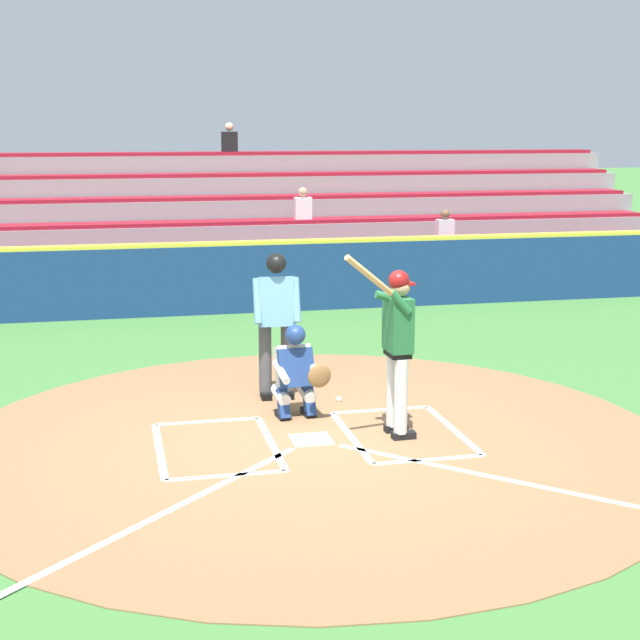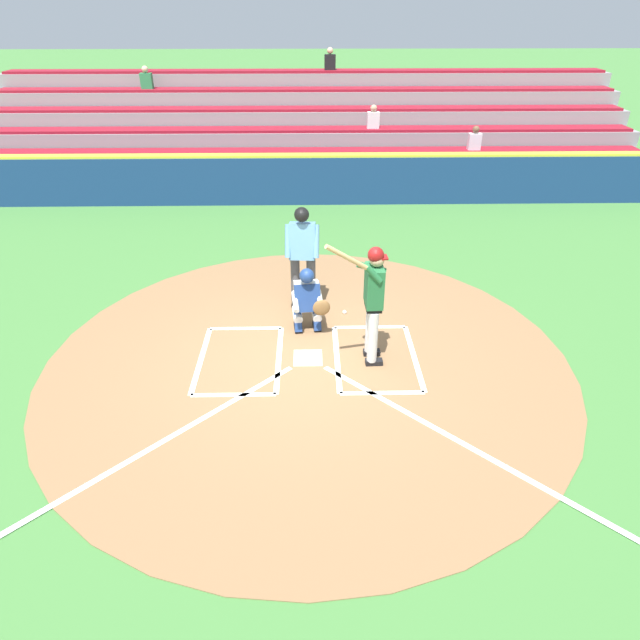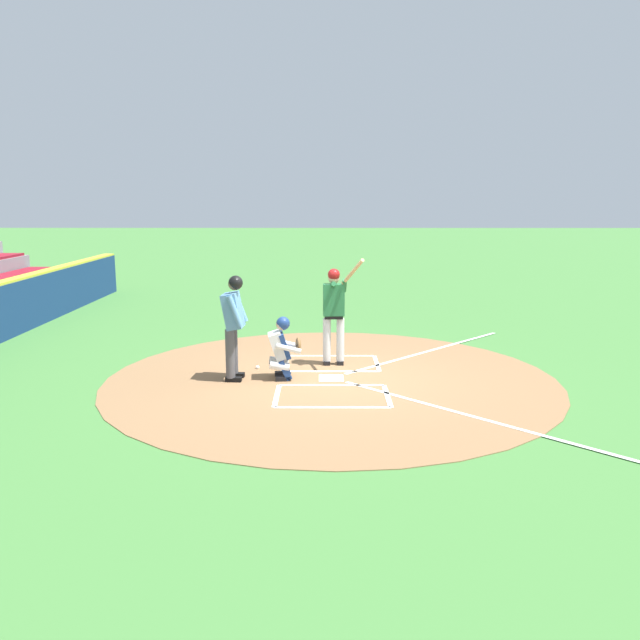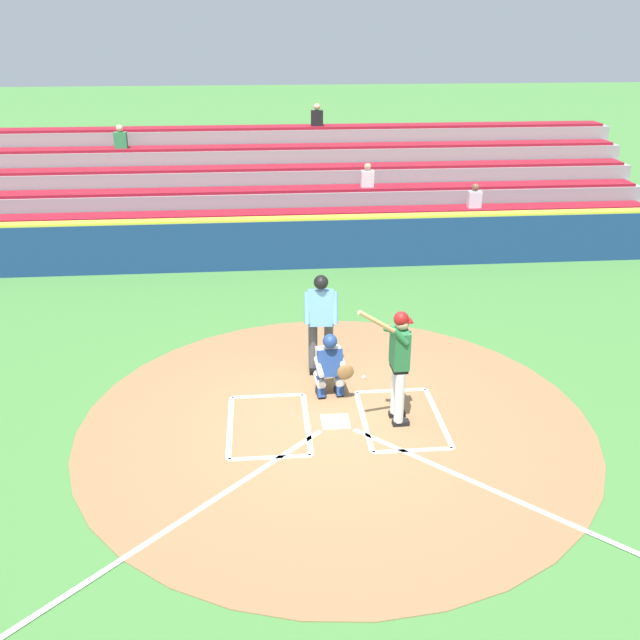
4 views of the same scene
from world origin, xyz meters
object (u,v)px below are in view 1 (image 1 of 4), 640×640
object	(u,v)px
plate_umpire	(276,315)
baseball	(339,399)
batter	(397,340)
catcher	(296,369)

from	to	relation	value
plate_umpire	baseball	distance (m)	1.31
batter	plate_umpire	xyz separation A→B (m)	(1.03, -1.78, -0.02)
batter	plate_umpire	world-z (taller)	batter
plate_umpire	baseball	xyz separation A→B (m)	(-0.73, 0.33, -1.04)
catcher	plate_umpire	distance (m)	0.98
plate_umpire	batter	bearing A→B (deg)	120.02
batter	baseball	size ratio (longest dim) A/B	28.76
batter	catcher	xyz separation A→B (m)	(0.95, -0.94, -0.51)
catcher	baseball	bearing A→B (deg)	-141.37
batter	plate_umpire	bearing A→B (deg)	-59.98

